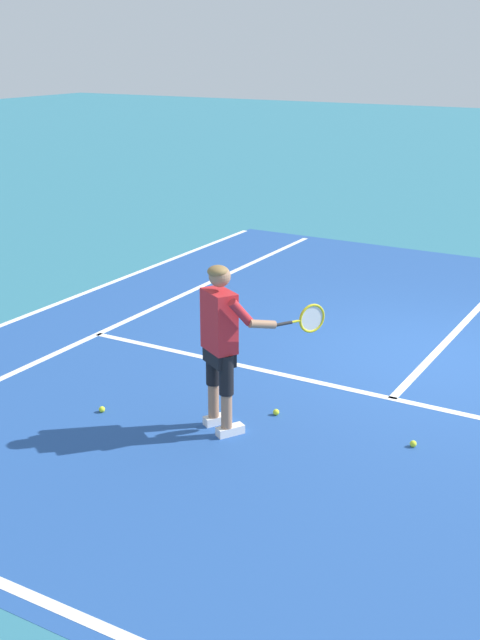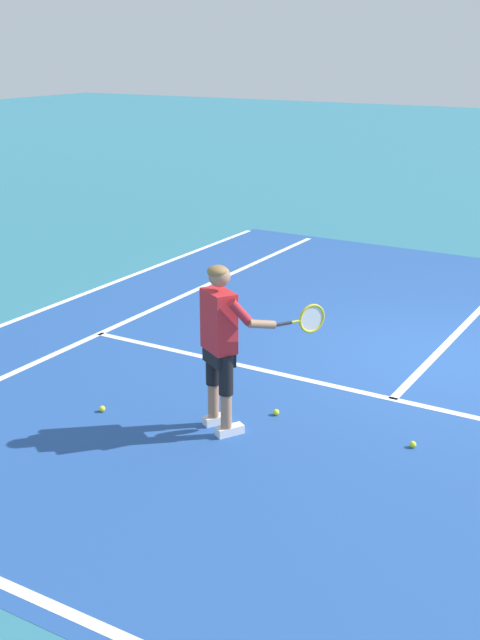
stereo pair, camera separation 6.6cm
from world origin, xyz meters
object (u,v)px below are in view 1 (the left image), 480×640
Objects in this scene: tennis_ball_near_feet at (413,444)px; tennis_ball_by_baseline at (102,409)px; tennis_player at (222,337)px; tennis_ball_mid_court at (276,412)px.

tennis_ball_near_feet and tennis_ball_by_baseline have the same top height.
tennis_player is 25.95× the size of tennis_ball_mid_court.
tennis_ball_near_feet is 1.47m from tennis_ball_mid_court.
tennis_ball_by_baseline is at bearing -152.10° from tennis_ball_mid_court.
tennis_ball_near_feet is at bearing 1.50° from tennis_ball_mid_court.
tennis_ball_near_feet is at bearing 18.68° from tennis_player.
tennis_ball_by_baseline is (-3.09, -0.90, 0.00)m from tennis_ball_near_feet.
tennis_ball_mid_court is (-1.47, -0.04, 0.00)m from tennis_ball_near_feet.
tennis_ball_near_feet is (1.78, 0.60, -0.96)m from tennis_player.
tennis_ball_mid_court is (1.62, 0.86, 0.00)m from tennis_ball_by_baseline.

